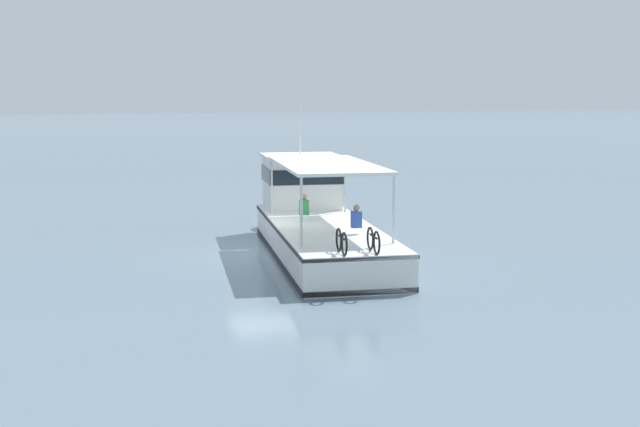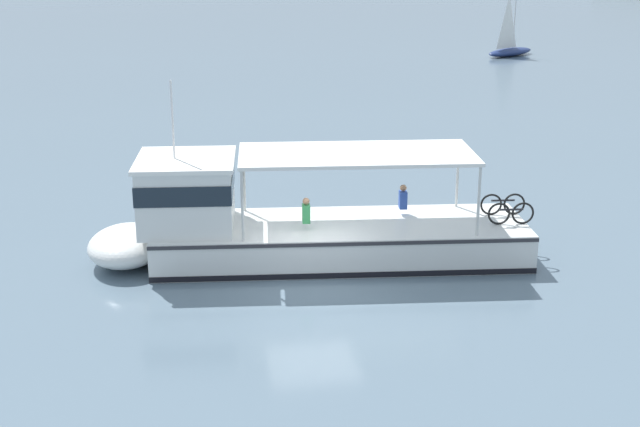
{
  "view_description": "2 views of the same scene",
  "coord_description": "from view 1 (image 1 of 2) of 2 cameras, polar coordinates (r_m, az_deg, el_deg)",
  "views": [
    {
      "loc": [
        6.45,
        26.73,
        5.46
      ],
      "look_at": [
        -1.78,
        0.54,
        1.4
      ],
      "focal_mm": 45.87,
      "sensor_mm": 36.0,
      "label": 1
    },
    {
      "loc": [
        21.95,
        -3.8,
        9.21
      ],
      "look_at": [
        -1.78,
        0.54,
        1.4
      ],
      "focal_mm": 49.16,
      "sensor_mm": 36.0,
      "label": 2
    }
  ],
  "objects": [
    {
      "name": "ground_plane",
      "position": [
        28.04,
        -3.81,
        -2.84
      ],
      "size": [
        400.0,
        400.0,
        0.0
      ],
      "primitive_type": "plane",
      "color": "slate"
    },
    {
      "name": "ferry_main",
      "position": [
        28.8,
        -0.37,
        -0.47
      ],
      "size": [
        4.59,
        13.02,
        5.32
      ],
      "color": "white",
      "rests_on": "ground"
    }
  ]
}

